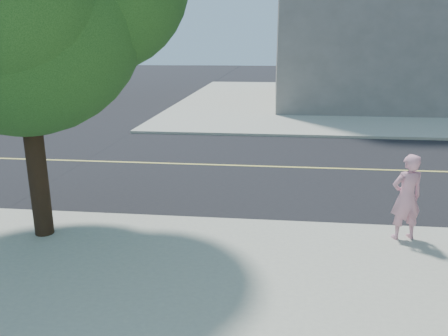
# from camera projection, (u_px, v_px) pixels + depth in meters

# --- Properties ---
(ground) EXTENTS (140.00, 140.00, 0.00)m
(ground) POSITION_uv_depth(u_px,v_px,m) (44.00, 215.00, 9.55)
(ground) COLOR black
(ground) RESTS_ON ground
(road_ew) EXTENTS (140.00, 9.00, 0.01)m
(road_ew) POSITION_uv_depth(u_px,v_px,m) (116.00, 162.00, 13.85)
(road_ew) COLOR black
(road_ew) RESTS_ON ground
(sidewalk_ne) EXTENTS (29.00, 25.00, 0.12)m
(sidewalk_ne) POSITION_uv_depth(u_px,v_px,m) (406.00, 100.00, 28.63)
(sidewalk_ne) COLOR #A9AB97
(sidewalk_ne) RESTS_ON ground
(man_on_phone) EXTENTS (0.67, 0.53, 1.61)m
(man_on_phone) POSITION_uv_depth(u_px,v_px,m) (407.00, 197.00, 7.94)
(man_on_phone) COLOR pink
(man_on_phone) RESTS_ON sidewalk_se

